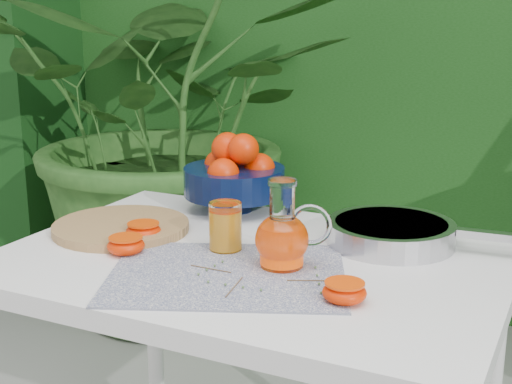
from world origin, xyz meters
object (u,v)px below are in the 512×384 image
at_px(white_table, 252,294).
at_px(cutting_board, 121,227).
at_px(saute_pan, 393,232).
at_px(juice_pitcher, 283,237).
at_px(fruit_bowl, 235,175).

xyz_separation_m(white_table, cutting_board, (-0.34, 0.02, 0.09)).
bearing_deg(saute_pan, white_table, -139.75).
bearing_deg(juice_pitcher, saute_pan, 56.56).
bearing_deg(cutting_board, fruit_bowl, 60.56).
distance_m(fruit_bowl, saute_pan, 0.44).
distance_m(white_table, fruit_bowl, 0.38).
height_order(juice_pitcher, saute_pan, juice_pitcher).
xyz_separation_m(fruit_bowl, juice_pitcher, (0.27, -0.32, -0.03)).
relative_size(white_table, cutting_board, 3.29).
bearing_deg(cutting_board, white_table, -3.83).
xyz_separation_m(white_table, saute_pan, (0.23, 0.20, 0.11)).
bearing_deg(fruit_bowl, saute_pan, -12.07).
relative_size(fruit_bowl, juice_pitcher, 1.49).
height_order(cutting_board, juice_pitcher, juice_pitcher).
relative_size(white_table, juice_pitcher, 5.84).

